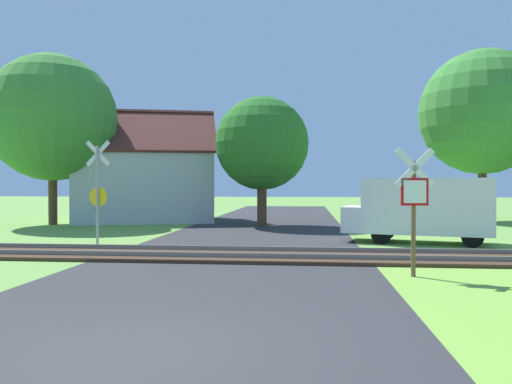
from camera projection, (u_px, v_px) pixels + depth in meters
The scene contains 10 objects.
ground_plane at pixel (137, 354), 5.89m from camera, with size 160.00×160.00×0.00m, color #6B9942.
road_asphalt at pixel (180, 311), 7.88m from camera, with size 7.39×80.00×0.01m, color #2D2D30.
rail_track at pixel (234, 255), 13.85m from camera, with size 60.00×2.60×0.22m.
stop_sign_near at pixel (414, 202), 10.83m from camera, with size 0.87×0.18×2.81m.
crossing_sign_far at pixel (98, 188), 16.77m from camera, with size 0.88×0.15×3.51m.
house at pixel (147, 184), 28.02m from camera, with size 8.85×7.87×6.25m.
tree_center at pixel (262, 144), 24.49m from camera, with size 4.59×4.59×6.36m.
tree_far at pixel (483, 112), 27.37m from camera, with size 6.82×6.82×9.43m.
tree_left at pixel (52, 118), 25.34m from camera, with size 6.44×6.44×8.66m.
mail_truck at pixel (421, 207), 17.24m from camera, with size 5.21×3.03×2.24m.
Camera 1 is at (2.00, -5.69, 2.00)m, focal length 35.00 mm.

